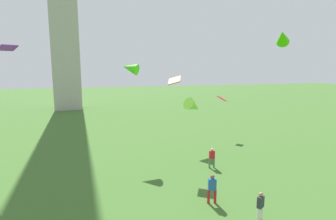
{
  "coord_description": "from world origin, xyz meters",
  "views": [
    {
      "loc": [
        -8.81,
        0.49,
        7.73
      ],
      "look_at": [
        -2.52,
        20.68,
        4.46
      ],
      "focal_mm": 28.03,
      "sensor_mm": 36.0,
      "label": 1
    }
  ],
  "objects_px": {
    "kite_flying_0": "(222,99)",
    "kite_flying_5": "(130,68)",
    "kite_flying_4": "(7,48)",
    "kite_flying_7": "(175,80)",
    "person_2": "(212,157)",
    "kite_flying_1": "(283,37)",
    "person_3": "(260,205)",
    "person_1": "(212,187)",
    "kite_flying_6": "(194,106)"
  },
  "relations": [
    {
      "from": "kite_flying_6",
      "to": "kite_flying_4",
      "type": "bearing_deg",
      "value": 66.33
    },
    {
      "from": "kite_flying_1",
      "to": "kite_flying_6",
      "type": "height_order",
      "value": "kite_flying_1"
    },
    {
      "from": "kite_flying_5",
      "to": "kite_flying_7",
      "type": "bearing_deg",
      "value": 74.1
    },
    {
      "from": "person_1",
      "to": "kite_flying_7",
      "type": "xyz_separation_m",
      "value": [
        0.05,
        6.98,
        5.89
      ]
    },
    {
      "from": "person_2",
      "to": "kite_flying_6",
      "type": "distance_m",
      "value": 6.23
    },
    {
      "from": "person_1",
      "to": "kite_flying_1",
      "type": "distance_m",
      "value": 19.52
    },
    {
      "from": "kite_flying_0",
      "to": "kite_flying_4",
      "type": "height_order",
      "value": "kite_flying_4"
    },
    {
      "from": "kite_flying_1",
      "to": "kite_flying_4",
      "type": "distance_m",
      "value": 25.3
    },
    {
      "from": "kite_flying_0",
      "to": "kite_flying_6",
      "type": "height_order",
      "value": "kite_flying_6"
    },
    {
      "from": "person_1",
      "to": "kite_flying_0",
      "type": "bearing_deg",
      "value": 76.2
    },
    {
      "from": "person_2",
      "to": "kite_flying_6",
      "type": "xyz_separation_m",
      "value": [
        0.6,
        5.27,
        3.28
      ]
    },
    {
      "from": "person_1",
      "to": "person_2",
      "type": "distance_m",
      "value": 5.68
    },
    {
      "from": "person_3",
      "to": "kite_flying_1",
      "type": "relative_size",
      "value": 0.62
    },
    {
      "from": "person_3",
      "to": "person_2",
      "type": "bearing_deg",
      "value": -128.29
    },
    {
      "from": "kite_flying_4",
      "to": "kite_flying_5",
      "type": "height_order",
      "value": "kite_flying_4"
    },
    {
      "from": "kite_flying_0",
      "to": "kite_flying_4",
      "type": "relative_size",
      "value": 0.87
    },
    {
      "from": "person_2",
      "to": "kite_flying_1",
      "type": "xyz_separation_m",
      "value": [
        10.54,
        5.32,
        10.17
      ]
    },
    {
      "from": "person_2",
      "to": "kite_flying_7",
      "type": "height_order",
      "value": "kite_flying_7"
    },
    {
      "from": "person_3",
      "to": "kite_flying_7",
      "type": "xyz_separation_m",
      "value": [
        -1.49,
        9.36,
        6.0
      ]
    },
    {
      "from": "person_3",
      "to": "kite_flying_1",
      "type": "height_order",
      "value": "kite_flying_1"
    },
    {
      "from": "kite_flying_0",
      "to": "kite_flying_5",
      "type": "height_order",
      "value": "kite_flying_5"
    },
    {
      "from": "person_3",
      "to": "kite_flying_6",
      "type": "bearing_deg",
      "value": -127.81
    },
    {
      "from": "person_2",
      "to": "person_3",
      "type": "relative_size",
      "value": 1.03
    },
    {
      "from": "kite_flying_5",
      "to": "person_2",
      "type": "bearing_deg",
      "value": 79.04
    },
    {
      "from": "kite_flying_0",
      "to": "kite_flying_1",
      "type": "height_order",
      "value": "kite_flying_1"
    },
    {
      "from": "kite_flying_0",
      "to": "kite_flying_5",
      "type": "distance_m",
      "value": 11.92
    },
    {
      "from": "person_2",
      "to": "person_3",
      "type": "distance_m",
      "value": 7.52
    },
    {
      "from": "kite_flying_1",
      "to": "kite_flying_5",
      "type": "height_order",
      "value": "kite_flying_1"
    },
    {
      "from": "kite_flying_4",
      "to": "kite_flying_5",
      "type": "xyz_separation_m",
      "value": [
        9.21,
        0.88,
        -1.46
      ]
    },
    {
      "from": "person_2",
      "to": "person_3",
      "type": "xyz_separation_m",
      "value": [
        -1.01,
        -7.45,
        -0.03
      ]
    },
    {
      "from": "person_1",
      "to": "kite_flying_7",
      "type": "relative_size",
      "value": 1.02
    },
    {
      "from": "person_2",
      "to": "person_1",
      "type": "bearing_deg",
      "value": -106.22
    },
    {
      "from": "kite_flying_5",
      "to": "person_3",
      "type": "bearing_deg",
      "value": 52.85
    },
    {
      "from": "person_3",
      "to": "kite_flying_7",
      "type": "height_order",
      "value": "kite_flying_7"
    },
    {
      "from": "kite_flying_6",
      "to": "kite_flying_5",
      "type": "bearing_deg",
      "value": 62.22
    },
    {
      "from": "person_2",
      "to": "kite_flying_4",
      "type": "xyz_separation_m",
      "value": [
        -14.69,
        4.53,
        8.4
      ]
    },
    {
      "from": "kite_flying_7",
      "to": "kite_flying_6",
      "type": "bearing_deg",
      "value": 159.46
    },
    {
      "from": "person_1",
      "to": "kite_flying_4",
      "type": "xyz_separation_m",
      "value": [
        -12.15,
        9.61,
        8.33
      ]
    },
    {
      "from": "kite_flying_4",
      "to": "person_1",
      "type": "bearing_deg",
      "value": -81.61
    },
    {
      "from": "person_1",
      "to": "kite_flying_1",
      "type": "relative_size",
      "value": 0.69
    },
    {
      "from": "kite_flying_6",
      "to": "kite_flying_7",
      "type": "bearing_deg",
      "value": 110.9
    },
    {
      "from": "person_1",
      "to": "person_3",
      "type": "bearing_deg",
      "value": -40.42
    },
    {
      "from": "kite_flying_1",
      "to": "person_2",
      "type": "bearing_deg",
      "value": -108.89
    },
    {
      "from": "kite_flying_0",
      "to": "kite_flying_7",
      "type": "distance_m",
      "value": 10.68
    },
    {
      "from": "kite_flying_1",
      "to": "kite_flying_4",
      "type": "bearing_deg",
      "value": -133.89
    },
    {
      "from": "person_3",
      "to": "kite_flying_0",
      "type": "height_order",
      "value": "kite_flying_0"
    },
    {
      "from": "person_1",
      "to": "kite_flying_5",
      "type": "height_order",
      "value": "kite_flying_5"
    },
    {
      "from": "person_2",
      "to": "kite_flying_5",
      "type": "bearing_deg",
      "value": 145.77
    },
    {
      "from": "person_2",
      "to": "kite_flying_0",
      "type": "relative_size",
      "value": 1.25
    },
    {
      "from": "person_3",
      "to": "kite_flying_0",
      "type": "xyz_separation_m",
      "value": [
        6.5,
        16.02,
        3.56
      ]
    }
  ]
}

